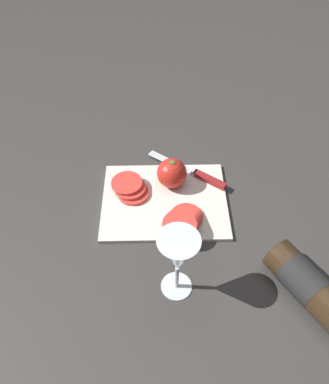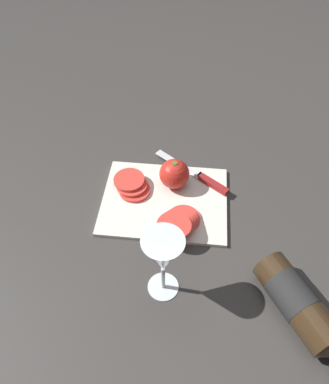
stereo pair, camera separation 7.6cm
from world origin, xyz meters
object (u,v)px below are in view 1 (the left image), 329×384
Objects in this scene: knife at (201,176)px; tomato_slice_stack_near at (183,220)px; wine_glass at (178,256)px; whole_tomato at (172,173)px; tomato_slice_stack_far at (130,188)px; wine_bottle at (313,290)px.

tomato_slice_stack_near is (0.06, 0.16, 0.02)m from knife.
whole_tomato is at bearing -89.72° from wine_glass.
wine_glass is 0.31m from whole_tomato.
tomato_slice_stack_far is (0.11, 0.03, -0.03)m from whole_tomato.
whole_tomato is 0.12m from tomato_slice_stack_far.
wine_glass is at bearing -6.64° from wine_bottle.
tomato_slice_stack_far is (0.40, -0.31, -0.02)m from wine_bottle.
knife is (0.20, -0.36, -0.02)m from wine_bottle.
whole_tomato reaches higher than tomato_slice_stack_far.
whole_tomato is 0.62× the size of tomato_slice_stack_near.
wine_bottle is 0.32m from tomato_slice_stack_near.
wine_bottle is 0.41m from knife.
wine_glass is 1.39× the size of tomato_slice_stack_near.
knife is at bearing -104.01° from wine_glass.
wine_bottle is at bearing 155.67° from knife.
tomato_slice_stack_far is at bearing -40.62° from tomato_slice_stack_near.
tomato_slice_stack_near reaches higher than tomato_slice_stack_far.
tomato_slice_stack_far is at bearing 13.59° from whole_tomato.
whole_tomato is at bearing -166.41° from tomato_slice_stack_far.
wine_bottle is 0.30m from wine_glass.
wine_glass is at bearing 82.01° from tomato_slice_stack_near.
wine_glass is at bearing 112.38° from tomato_slice_stack_far.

